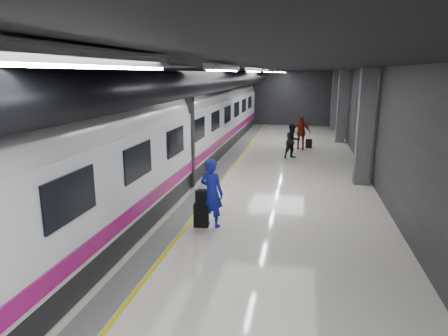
{
  "coord_description": "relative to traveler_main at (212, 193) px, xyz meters",
  "views": [
    {
      "loc": [
        2.21,
        -14.11,
        4.29
      ],
      "look_at": [
        -0.25,
        -1.7,
        1.27
      ],
      "focal_mm": 32.0,
      "sensor_mm": 36.0,
      "label": 1
    }
  ],
  "objects": [
    {
      "name": "train",
      "position": [
        -3.01,
        3.58,
        1.08
      ],
      "size": [
        3.05,
        38.0,
        4.05
      ],
      "color": "black",
      "rests_on": "ground"
    },
    {
      "name": "suitcase_far",
      "position": [
        2.84,
        13.12,
        -0.73
      ],
      "size": [
        0.38,
        0.28,
        0.52
      ],
      "primitive_type": "cube",
      "rotation": [
        0.0,
        0.0,
        -0.14
      ],
      "color": "black",
      "rests_on": "ground"
    },
    {
      "name": "traveler_main",
      "position": [
        0.0,
        0.0,
        0.0
      ],
      "size": [
        0.84,
        0.68,
        1.98
      ],
      "primitive_type": "imported",
      "rotation": [
        0.0,
        0.0,
        2.81
      ],
      "color": "#1B31CA",
      "rests_on": "ground"
    },
    {
      "name": "shoulder_bag",
      "position": [
        -0.3,
        -0.12,
        -0.11
      ],
      "size": [
        0.32,
        0.23,
        0.38
      ],
      "primitive_type": "cube",
      "rotation": [
        0.0,
        0.0,
        0.29
      ],
      "color": "black",
      "rests_on": "suitcase_main"
    },
    {
      "name": "traveler_far_a",
      "position": [
        1.96,
        9.99,
        -0.1
      ],
      "size": [
        1.1,
        1.06,
        1.78
      ],
      "primitive_type": "imported",
      "rotation": [
        0.0,
        0.0,
        0.64
      ],
      "color": "black",
      "rests_on": "ground"
    },
    {
      "name": "ground",
      "position": [
        0.24,
        3.58,
        -0.99
      ],
      "size": [
        40.0,
        40.0,
        0.0
      ],
      "primitive_type": "plane",
      "color": "silver",
      "rests_on": "ground"
    },
    {
      "name": "suitcase_main",
      "position": [
        -0.28,
        -0.1,
        -0.64
      ],
      "size": [
        0.45,
        0.32,
        0.69
      ],
      "primitive_type": "cube",
      "rotation": [
        0.0,
        0.0,
        0.12
      ],
      "color": "black",
      "rests_on": "ground"
    },
    {
      "name": "traveler_far_b",
      "position": [
        2.35,
        12.73,
        -0.03
      ],
      "size": [
        1.14,
        0.49,
        1.93
      ],
      "primitive_type": "imported",
      "rotation": [
        0.0,
        0.0,
        0.02
      ],
      "color": "maroon",
      "rests_on": "ground"
    },
    {
      "name": "platform_hall",
      "position": [
        -0.05,
        4.53,
        2.55
      ],
      "size": [
        10.02,
        40.02,
        4.51
      ],
      "color": "black",
      "rests_on": "ground"
    }
  ]
}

